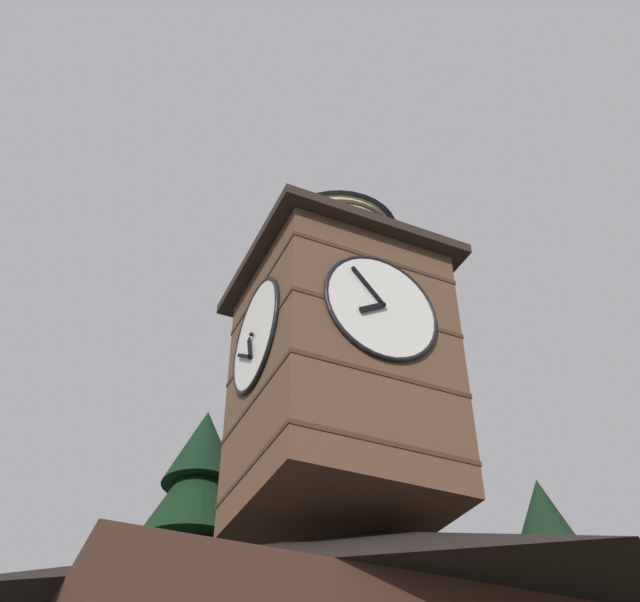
# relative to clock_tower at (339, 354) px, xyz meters

# --- Properties ---
(clock_tower) EXTENTS (4.69, 4.69, 8.87)m
(clock_tower) POSITION_rel_clock_tower_xyz_m (0.00, 0.00, 0.00)
(clock_tower) COLOR brown
(clock_tower) RESTS_ON building_main
(flying_bird_high) EXTENTS (0.26, 0.64, 0.12)m
(flying_bird_high) POSITION_rel_clock_tower_xyz_m (-1.24, -2.58, 7.02)
(flying_bird_high) COLOR black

